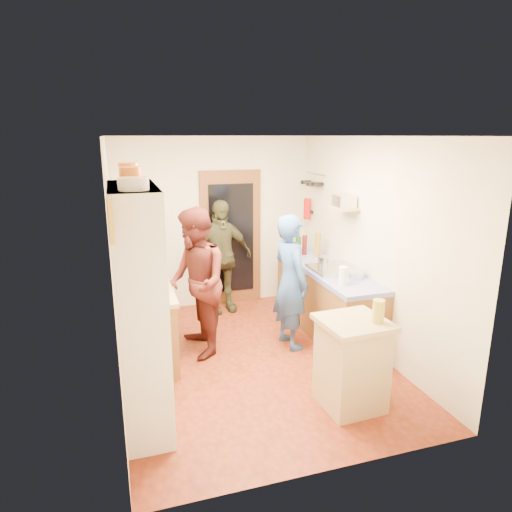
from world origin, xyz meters
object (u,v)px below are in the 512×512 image
hutch_body (140,308)px  right_counter_base (326,301)px  person_left (197,282)px  person_back (221,257)px  island_base (351,366)px  person_hob (294,282)px

hutch_body → right_counter_base: size_ratio=1.00×
person_left → person_back: bearing=152.6°
hutch_body → island_base: bearing=-12.3°
island_base → person_left: 2.08m
person_hob → island_base: bearing=172.2°
island_base → person_hob: person_hob is taller
hutch_body → right_counter_base: (2.50, 1.30, -0.68)m
person_back → person_hob: bearing=-75.0°
right_counter_base → hutch_body: bearing=-152.5°
island_base → person_back: 2.97m
right_counter_base → island_base: (-0.56, -1.72, 0.01)m
right_counter_base → person_hob: person_hob is taller
hutch_body → person_back: 2.79m
right_counter_base → person_left: (-1.77, -0.10, 0.49)m
right_counter_base → person_back: 1.71m
person_hob → person_back: person_back is taller
hutch_body → person_left: hutch_body is taller
person_back → hutch_body: bearing=-125.4°
hutch_body → person_left: 1.42m
person_hob → person_back: size_ratio=1.00×
island_base → person_back: bearing=102.4°
island_base → person_hob: bearing=91.5°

